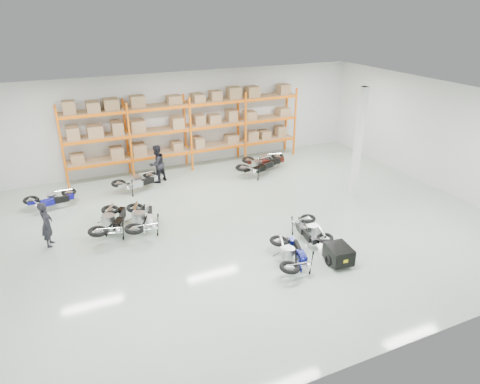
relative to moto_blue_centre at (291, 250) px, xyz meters
name	(u,v)px	position (x,y,z in m)	size (l,w,h in m)	color
room	(245,167)	(-0.17, 3.01, 1.70)	(18.00, 18.00, 18.00)	#A6B9A9
pallet_rack	(188,122)	(-0.17, 9.46, 1.71)	(11.28, 0.98, 3.62)	orange
structural_column	(358,144)	(5.03, 3.51, 1.70)	(0.25, 0.25, 4.50)	white
moto_blue_centre	(291,250)	(0.00, 0.00, 0.00)	(0.80, 1.80, 1.10)	#070A48
moto_silver_left	(141,215)	(-3.65, 4.13, 0.05)	(0.87, 1.95, 1.19)	silver
moto_black_far_left	(111,217)	(-4.66, 4.37, 0.04)	(0.85, 1.92, 1.17)	black
moto_touring_right	(310,227)	(1.39, 1.10, -0.04)	(0.74, 1.68, 1.02)	black
trailer	(338,254)	(1.39, -0.50, -0.20)	(0.78, 1.46, 0.60)	black
moto_back_a	(51,196)	(-6.50, 7.33, -0.03)	(0.75, 1.69, 1.03)	navy
moto_back_b	(137,178)	(-3.08, 7.69, 0.00)	(0.80, 1.79, 1.10)	#A6AAAF
moto_back_c	(258,163)	(2.45, 7.20, 0.04)	(0.85, 1.92, 1.17)	black
moto_back_d	(265,158)	(3.09, 7.75, 0.02)	(0.83, 1.86, 1.14)	#3D100C
person_left	(47,224)	(-6.68, 4.35, 0.23)	(0.57, 0.38, 1.57)	black
person_back	(157,164)	(-2.04, 8.26, 0.31)	(0.83, 0.65, 1.72)	black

